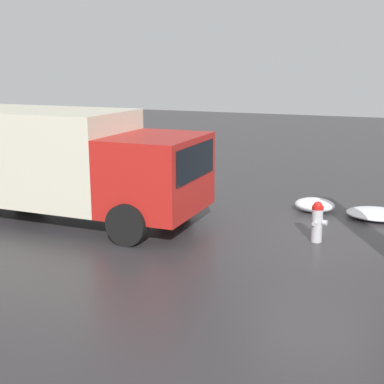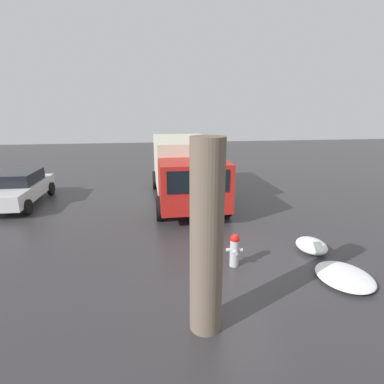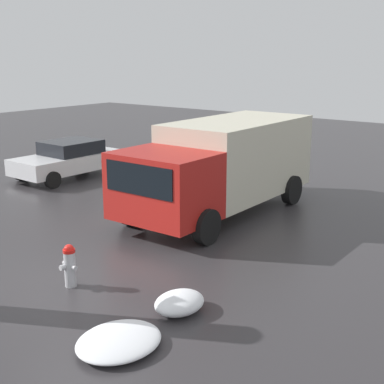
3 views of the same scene
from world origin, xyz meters
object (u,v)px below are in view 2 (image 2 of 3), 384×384
delivery_truck (185,167)px  parked_car (16,188)px  fire_hydrant (234,250)px  tree_trunk (207,239)px

delivery_truck → parked_car: 7.24m
fire_hydrant → delivery_truck: size_ratio=0.13×
tree_trunk → fire_hydrant: bearing=-28.7°
fire_hydrant → parked_car: 10.09m
fire_hydrant → delivery_truck: delivery_truck is taller
tree_trunk → delivery_truck: 8.34m
delivery_truck → parked_car: delivery_truck is taller
tree_trunk → parked_car: 10.86m
fire_hydrant → tree_trunk: (-2.12, 1.16, 1.34)m
fire_hydrant → parked_car: size_ratio=0.21×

